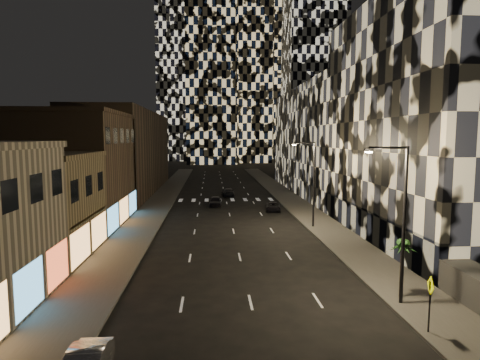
{
  "coord_description": "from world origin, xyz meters",
  "views": [
    {
      "loc": [
        -2.23,
        -11.49,
        9.61
      ],
      "look_at": [
        0.21,
        22.48,
        6.0
      ],
      "focal_mm": 30.0,
      "sensor_mm": 36.0,
      "label": 1
    }
  ],
  "objects": [
    {
      "name": "streetlight_near",
      "position": [
        8.35,
        10.0,
        5.35
      ],
      "size": [
        2.55,
        0.25,
        9.0
      ],
      "color": "black",
      "rests_on": "sidewalk_right"
    },
    {
      "name": "curb_left",
      "position": [
        -7.9,
        50.0,
        0.07
      ],
      "size": [
        0.2,
        120.0,
        0.15
      ],
      "primitive_type": "cube",
      "color": "#4C4C47",
      "rests_on": "ground"
    },
    {
      "name": "streetlight_far",
      "position": [
        8.35,
        30.0,
        5.35
      ],
      "size": [
        2.55,
        0.25,
        9.0
      ],
      "color": "black",
      "rests_on": "sidewalk_right"
    },
    {
      "name": "sidewalk_right",
      "position": [
        10.0,
        50.0,
        0.07
      ],
      "size": [
        4.0,
        120.0,
        0.15
      ],
      "primitive_type": "cube",
      "color": "#47443F",
      "rests_on": "ground"
    },
    {
      "name": "palm_tree",
      "position": [
        9.0,
        10.81,
        3.01
      ],
      "size": [
        1.77,
        1.76,
        3.47
      ],
      "color": "#47331E",
      "rests_on": "sidewalk_right"
    },
    {
      "name": "midrise_right",
      "position": [
        20.0,
        24.5,
        11.0
      ],
      "size": [
        16.0,
        25.0,
        22.0
      ],
      "primitive_type": "cube",
      "color": "#232326",
      "rests_on": "ground"
    },
    {
      "name": "curb_right",
      "position": [
        7.9,
        50.0,
        0.07
      ],
      "size": [
        0.2,
        120.0,
        0.15
      ],
      "primitive_type": "cube",
      "color": "#4C4C47",
      "rests_on": "ground"
    },
    {
      "name": "tower_center_low",
      "position": [
        -2.0,
        140.0,
        47.5
      ],
      "size": [
        18.0,
        18.0,
        95.0
      ],
      "primitive_type": "cube",
      "color": "black",
      "rests_on": "ground"
    },
    {
      "name": "midrise_base",
      "position": [
        12.3,
        24.5,
        1.5
      ],
      "size": [
        0.6,
        25.0,
        3.0
      ],
      "primitive_type": "cube",
      "color": "#383838",
      "rests_on": "ground"
    },
    {
      "name": "retail_filler_left",
      "position": [
        -17.0,
        60.0,
        7.0
      ],
      "size": [
        10.0,
        40.0,
        14.0
      ],
      "primitive_type": "cube",
      "color": "brown",
      "rests_on": "ground"
    },
    {
      "name": "retail_tan",
      "position": [
        -17.0,
        21.0,
        4.0
      ],
      "size": [
        10.0,
        10.0,
        8.0
      ],
      "primitive_type": "cube",
      "color": "olive",
      "rests_on": "ground"
    },
    {
      "name": "ped_sign",
      "position": [
        8.3,
        6.51,
        2.07
      ],
      "size": [
        0.28,
        0.92,
        2.81
      ],
      "rotation": [
        0.0,
        0.0,
        -0.25
      ],
      "color": "black",
      "rests_on": "sidewalk_right"
    },
    {
      "name": "tower_left_back",
      "position": [
        -12.0,
        165.0,
        60.0
      ],
      "size": [
        24.0,
        24.0,
        120.0
      ],
      "primitive_type": "cube",
      "color": "black",
      "rests_on": "ground"
    },
    {
      "name": "car_dark_oncoming",
      "position": [
        0.5,
        53.71,
        0.66
      ],
      "size": [
        2.11,
        4.67,
        1.33
      ],
      "primitive_type": "imported",
      "rotation": [
        0.0,
        0.0,
        3.2
      ],
      "color": "black",
      "rests_on": "ground"
    },
    {
      "name": "car_dark_midlane",
      "position": [
        -1.7,
        44.32,
        0.69
      ],
      "size": [
        1.88,
        4.16,
        1.39
      ],
      "primitive_type": "imported",
      "rotation": [
        0.0,
        0.0,
        -0.06
      ],
      "color": "black",
      "rests_on": "ground"
    },
    {
      "name": "tower_right_mid",
      "position": [
        35.0,
        135.0,
        50.0
      ],
      "size": [
        20.0,
        20.0,
        100.0
      ],
      "primitive_type": "cube",
      "color": "black",
      "rests_on": "ground"
    },
    {
      "name": "car_dark_rightlane",
      "position": [
        5.83,
        39.83,
        0.56
      ],
      "size": [
        2.39,
        4.25,
        1.12
      ],
      "primitive_type": "imported",
      "rotation": [
        0.0,
        0.0,
        -0.14
      ],
      "color": "black",
      "rests_on": "ground"
    },
    {
      "name": "retail_brown",
      "position": [
        -17.0,
        33.5,
        6.0
      ],
      "size": [
        10.0,
        15.0,
        12.0
      ],
      "primitive_type": "cube",
      "color": "brown",
      "rests_on": "ground"
    },
    {
      "name": "midrise_filler_right",
      "position": [
        20.0,
        57.0,
        9.0
      ],
      "size": [
        16.0,
        40.0,
        18.0
      ],
      "primitive_type": "cube",
      "color": "#232326",
      "rests_on": "ground"
    },
    {
      "name": "sidewalk_left",
      "position": [
        -10.0,
        50.0,
        0.07
      ],
      "size": [
        4.0,
        120.0,
        0.15
      ],
      "primitive_type": "cube",
      "color": "#47443F",
      "rests_on": "ground"
    }
  ]
}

